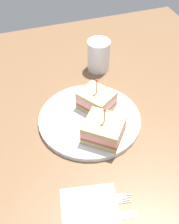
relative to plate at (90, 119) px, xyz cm
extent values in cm
cube|color=brown|center=(0.00, 0.00, -1.66)|extent=(104.47, 104.47, 2.00)
cylinder|color=white|center=(0.00, 0.00, 0.00)|extent=(26.28, 26.28, 1.32)
cube|color=tan|center=(-3.08, 2.91, 1.21)|extent=(10.88, 10.50, 1.11)
cube|color=#478438|center=(-3.08, 2.91, 1.97)|extent=(10.88, 10.50, 0.40)
cube|color=red|center=(-3.08, 2.91, 2.42)|extent=(10.88, 10.50, 0.50)
cube|color=#E59389|center=(-3.08, 2.91, 3.65)|extent=(10.88, 10.50, 1.95)
cube|color=tan|center=(-3.08, 2.91, 5.18)|extent=(10.88, 10.50, 1.11)
cylinder|color=tan|center=(-3.08, 2.91, 7.46)|extent=(0.30, 0.30, 4.58)
sphere|color=red|center=(-3.08, 2.91, 9.75)|extent=(0.70, 0.70, 0.70)
cube|color=tan|center=(7.14, 1.17, 1.33)|extent=(11.91, 12.01, 1.35)
cube|color=#478438|center=(7.14, 1.17, 2.21)|extent=(11.91, 12.01, 0.40)
cube|color=red|center=(7.14, 1.17, 2.66)|extent=(11.91, 12.01, 0.50)
cube|color=#E59389|center=(7.14, 1.17, 3.66)|extent=(11.91, 12.01, 1.50)
cube|color=tan|center=(7.14, 1.17, 5.08)|extent=(11.91, 12.01, 1.35)
cylinder|color=tan|center=(7.14, 1.17, 7.34)|extent=(0.30, 0.30, 4.51)
sphere|color=red|center=(7.14, 1.17, 9.59)|extent=(0.70, 0.70, 0.70)
cylinder|color=silver|center=(-20.88, 9.90, 2.74)|extent=(6.09, 6.09, 6.80)
cylinder|color=white|center=(-20.88, 9.90, 4.13)|extent=(6.92, 6.92, 9.58)
cube|color=beige|center=(23.14, -7.61, -0.58)|extent=(12.37, 13.29, 0.15)
cube|color=silver|center=(21.23, -6.97, -0.48)|extent=(2.69, 7.33, 0.35)
cube|color=silver|center=(22.80, -1.66, -0.48)|extent=(3.13, 4.08, 0.35)
cube|color=silver|center=(24.14, 0.24, -0.48)|extent=(0.74, 1.97, 0.35)
cube|color=silver|center=(23.66, 0.38, -0.48)|extent=(0.74, 1.97, 0.35)
cube|color=silver|center=(23.19, 0.52, -0.48)|extent=(0.74, 1.97, 0.35)
cube|color=silver|center=(22.71, 0.66, -0.48)|extent=(0.74, 1.97, 0.35)
cube|color=silver|center=(25.04, -8.25, -0.48)|extent=(2.44, 8.06, 0.35)
cube|color=silver|center=(26.38, -2.54, -0.48)|extent=(3.06, 7.16, 0.24)
camera|label=1|loc=(49.63, -16.56, 55.02)|focal=46.99mm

